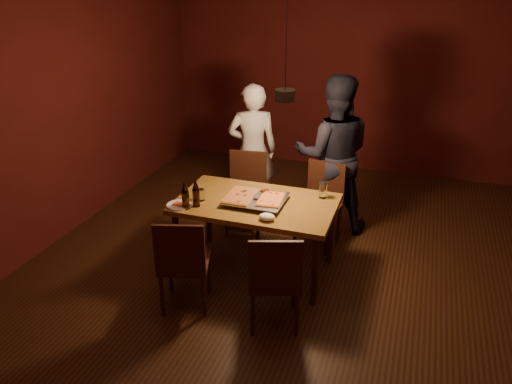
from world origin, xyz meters
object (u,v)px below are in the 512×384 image
(diner_white, at_px, (253,150))
(beer_bottle_a, at_px, (185,196))
(chair_near_left, at_px, (182,257))
(pizza_tray, at_px, (256,200))
(chair_near_right, at_px, (275,274))
(diner_dark, at_px, (333,155))
(beer_bottle_b, at_px, (196,193))
(chair_far_left, at_px, (246,184))
(plate_slice, at_px, (179,205))
(dining_table, at_px, (256,209))
(chair_far_right, at_px, (322,196))
(pendant_lamp, at_px, (285,94))

(diner_white, bearing_deg, beer_bottle_a, 64.55)
(chair_near_left, relative_size, pizza_tray, 0.95)
(chair_near_left, distance_m, chair_near_right, 0.81)
(diner_white, bearing_deg, diner_dark, 152.31)
(pizza_tray, distance_m, beer_bottle_b, 0.57)
(beer_bottle_a, relative_size, diner_white, 0.16)
(chair_far_left, xyz_separation_m, chair_near_left, (0.02, -1.65, 0.00))
(chair_far_left, height_order, diner_white, diner_white)
(beer_bottle_a, bearing_deg, chair_near_right, -24.46)
(beer_bottle_a, bearing_deg, beer_bottle_b, 49.72)
(pizza_tray, bearing_deg, diner_white, 110.25)
(chair_near_left, relative_size, plate_slice, 2.25)
(dining_table, xyz_separation_m, chair_near_right, (0.43, -0.80, -0.14))
(chair_far_right, height_order, chair_near_right, same)
(chair_near_left, bearing_deg, chair_near_right, -16.09)
(pizza_tray, xyz_separation_m, beer_bottle_b, (-0.50, -0.25, 0.10))
(chair_far_left, relative_size, chair_near_right, 0.91)
(plate_slice, distance_m, diner_dark, 1.87)
(chair_near_left, distance_m, plate_slice, 0.60)
(dining_table, relative_size, pizza_tray, 2.73)
(chair_near_right, height_order, pendant_lamp, pendant_lamp)
(chair_far_right, height_order, chair_near_left, same)
(chair_near_right, height_order, diner_dark, diner_dark)
(chair_far_right, bearing_deg, chair_far_left, 6.95)
(beer_bottle_b, distance_m, pendant_lamp, 1.21)
(chair_far_right, relative_size, beer_bottle_a, 1.88)
(dining_table, xyz_separation_m, pendant_lamp, (0.22, 0.14, 1.08))
(dining_table, bearing_deg, diner_dark, 65.97)
(dining_table, distance_m, diner_white, 1.33)
(chair_near_left, relative_size, diner_white, 0.33)
(chair_far_left, bearing_deg, chair_near_left, 81.85)
(dining_table, height_order, diner_dark, diner_dark)
(chair_far_right, xyz_separation_m, pizza_tray, (-0.47, -0.80, 0.24))
(chair_far_left, distance_m, pendant_lamp, 1.54)
(diner_dark, bearing_deg, pizza_tray, 53.26)
(pizza_tray, distance_m, pendant_lamp, 1.02)
(beer_bottle_a, height_order, diner_dark, diner_dark)
(chair_far_left, height_order, beer_bottle_a, beer_bottle_a)
(chair_near_left, distance_m, beer_bottle_a, 0.60)
(beer_bottle_a, bearing_deg, pizza_tray, 30.42)
(chair_far_right, bearing_deg, dining_table, 69.02)
(plate_slice, bearing_deg, chair_far_right, 44.30)
(chair_far_left, xyz_separation_m, pendant_lamp, (0.62, -0.69, 1.22))
(chair_far_left, xyz_separation_m, chair_far_right, (0.88, -0.06, 0.00))
(pizza_tray, xyz_separation_m, plate_slice, (-0.65, -0.30, -0.01))
(chair_far_right, height_order, diner_white, diner_white)
(pizza_tray, bearing_deg, dining_table, 105.69)
(beer_bottle_b, distance_m, diner_dark, 1.73)
(diner_white, xyz_separation_m, diner_dark, (0.97, -0.10, 0.09))
(diner_dark, bearing_deg, dining_table, 52.70)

